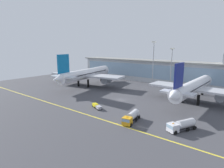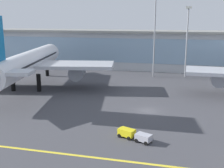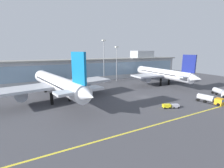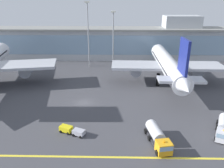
{
  "view_description": "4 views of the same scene",
  "coord_description": "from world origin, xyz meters",
  "px_view_note": "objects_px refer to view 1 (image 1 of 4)",
  "views": [
    {
      "loc": [
        46.35,
        -64.49,
        22.93
      ],
      "look_at": [
        -7.26,
        2.95,
        5.64
      ],
      "focal_mm": 30.36,
      "sensor_mm": 36.0,
      "label": 1
    },
    {
      "loc": [
        6.21,
        -56.11,
        18.67
      ],
      "look_at": [
        -8.58,
        3.75,
        4.28
      ],
      "focal_mm": 45.9,
      "sensor_mm": 36.0,
      "label": 2
    },
    {
      "loc": [
        -42.08,
        -50.86,
        19.28
      ],
      "look_at": [
        -9.6,
        10.93,
        4.54
      ],
      "focal_mm": 25.27,
      "sensor_mm": 36.0,
      "label": 3
    },
    {
      "loc": [
        8.75,
        -53.72,
        26.16
      ],
      "look_at": [
        7.56,
        2.85,
        4.35
      ],
      "focal_mm": 35.34,
      "sensor_mm": 36.0,
      "label": 4
    }
  ],
  "objects_px": {
    "airliner_near_right": "(193,87)",
    "fuel_tanker_truck": "(181,125)",
    "apron_light_mast_west": "(153,58)",
    "apron_light_mast_centre": "(172,62)",
    "baggage_tug_near": "(97,106)",
    "airliner_near_left": "(86,74)",
    "service_truck_far": "(131,117)"
  },
  "relations": [
    {
      "from": "airliner_near_right",
      "to": "apron_light_mast_centre",
      "type": "relative_size",
      "value": 2.2
    },
    {
      "from": "fuel_tanker_truck",
      "to": "apron_light_mast_centre",
      "type": "xyz_separation_m",
      "value": [
        -23.54,
        51.26,
        13.02
      ]
    },
    {
      "from": "baggage_tug_near",
      "to": "apron_light_mast_west",
      "type": "distance_m",
      "value": 52.03
    },
    {
      "from": "airliner_near_right",
      "to": "fuel_tanker_truck",
      "type": "relative_size",
      "value": 5.25
    },
    {
      "from": "apron_light_mast_centre",
      "to": "airliner_near_right",
      "type": "bearing_deg",
      "value": -49.91
    },
    {
      "from": "baggage_tug_near",
      "to": "apron_light_mast_west",
      "type": "bearing_deg",
      "value": -64.73
    },
    {
      "from": "fuel_tanker_truck",
      "to": "baggage_tug_near",
      "type": "distance_m",
      "value": 31.3
    },
    {
      "from": "service_truck_far",
      "to": "fuel_tanker_truck",
      "type": "bearing_deg",
      "value": 93.95
    },
    {
      "from": "baggage_tug_near",
      "to": "fuel_tanker_truck",
      "type": "bearing_deg",
      "value": -156.41
    },
    {
      "from": "airliner_near_right",
      "to": "service_truck_far",
      "type": "bearing_deg",
      "value": 166.87
    },
    {
      "from": "baggage_tug_near",
      "to": "service_truck_far",
      "type": "bearing_deg",
      "value": -167.51
    },
    {
      "from": "airliner_near_right",
      "to": "baggage_tug_near",
      "type": "height_order",
      "value": "airliner_near_right"
    },
    {
      "from": "fuel_tanker_truck",
      "to": "service_truck_far",
      "type": "height_order",
      "value": "same"
    },
    {
      "from": "apron_light_mast_centre",
      "to": "fuel_tanker_truck",
      "type": "bearing_deg",
      "value": -65.33
    },
    {
      "from": "service_truck_far",
      "to": "airliner_near_left",
      "type": "bearing_deg",
      "value": -130.63
    },
    {
      "from": "fuel_tanker_truck",
      "to": "apron_light_mast_centre",
      "type": "bearing_deg",
      "value": -129.42
    },
    {
      "from": "service_truck_far",
      "to": "baggage_tug_near",
      "type": "bearing_deg",
      "value": -110.57
    },
    {
      "from": "baggage_tug_near",
      "to": "apron_light_mast_centre",
      "type": "height_order",
      "value": "apron_light_mast_centre"
    },
    {
      "from": "airliner_near_right",
      "to": "baggage_tug_near",
      "type": "distance_m",
      "value": 40.17
    },
    {
      "from": "airliner_near_left",
      "to": "service_truck_far",
      "type": "relative_size",
      "value": 5.64
    },
    {
      "from": "airliner_near_left",
      "to": "airliner_near_right",
      "type": "height_order",
      "value": "airliner_near_left"
    },
    {
      "from": "service_truck_far",
      "to": "apron_light_mast_west",
      "type": "distance_m",
      "value": 58.1
    },
    {
      "from": "apron_light_mast_west",
      "to": "apron_light_mast_centre",
      "type": "xyz_separation_m",
      "value": [
        9.88,
        2.13,
        -1.98
      ]
    },
    {
      "from": "baggage_tug_near",
      "to": "apron_light_mast_centre",
      "type": "relative_size",
      "value": 0.26
    },
    {
      "from": "airliner_near_right",
      "to": "apron_light_mast_west",
      "type": "xyz_separation_m",
      "value": [
        -27.81,
        19.17,
        10.12
      ]
    },
    {
      "from": "airliner_near_left",
      "to": "service_truck_far",
      "type": "distance_m",
      "value": 58.23
    },
    {
      "from": "apron_light_mast_centre",
      "to": "apron_light_mast_west",
      "type": "bearing_deg",
      "value": -167.83
    },
    {
      "from": "airliner_near_left",
      "to": "service_truck_far",
      "type": "height_order",
      "value": "airliner_near_left"
    },
    {
      "from": "apron_light_mast_west",
      "to": "apron_light_mast_centre",
      "type": "bearing_deg",
      "value": 12.17
    },
    {
      "from": "airliner_near_right",
      "to": "apron_light_mast_centre",
      "type": "height_order",
      "value": "apron_light_mast_centre"
    },
    {
      "from": "airliner_near_right",
      "to": "fuel_tanker_truck",
      "type": "bearing_deg",
      "value": -168.35
    },
    {
      "from": "apron_light_mast_centre",
      "to": "baggage_tug_near",
      "type": "bearing_deg",
      "value": -98.53
    }
  ]
}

